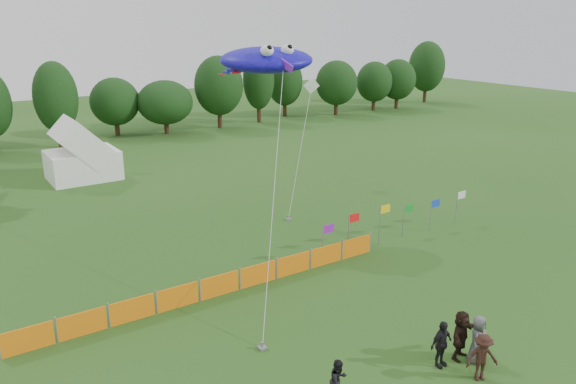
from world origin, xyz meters
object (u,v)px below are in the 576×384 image
barrier_fence (219,285)px  spectator_f (461,335)px  spectator_c (482,358)px  stingray_kite (264,60)px  spectator_b (339,381)px  spectator_e (478,339)px  spectator_d (441,344)px  tent_right (82,156)px

barrier_fence → spectator_f: bearing=-60.9°
spectator_c → stingray_kite: stingray_kite is taller
spectator_b → spectator_c: (4.81, -1.82, 0.11)m
spectator_e → stingray_kite: stingray_kite is taller
stingray_kite → spectator_d: bearing=-98.1°
spectator_e → spectator_c: bearing=-153.8°
tent_right → spectator_c: size_ratio=2.94×
tent_right → spectator_f: 32.58m
barrier_fence → spectator_d: (4.15, -9.18, 0.39)m
barrier_fence → spectator_b: (-0.11, -8.69, 0.26)m
tent_right → spectator_f: (5.18, -32.15, -0.89)m
spectator_e → spectator_d: bearing=138.4°
spectator_b → stingray_kite: bearing=53.5°
spectator_b → stingray_kite: size_ratio=0.09×
spectator_b → spectator_d: bearing=-19.9°
barrier_fence → spectator_e: spectator_e is taller
tent_right → spectator_e: (5.51, -32.63, -0.93)m
spectator_e → stingray_kite: 18.47m
spectator_f → stingray_kite: (1.25, 15.72, 8.78)m
tent_right → spectator_c: tent_right is taller
spectator_b → spectator_f: bearing=-19.2°
spectator_d → spectator_f: bearing=-4.6°
barrier_fence → stingray_kite: size_ratio=1.00×
tent_right → barrier_fence: size_ratio=0.29×
barrier_fence → spectator_b: spectator_b is taller
spectator_b → barrier_fence: bearing=75.9°
barrier_fence → spectator_b: size_ratio=11.71×
spectator_f → spectator_c: bearing=-126.6°
spectator_b → spectator_c: spectator_c is taller
spectator_f → stingray_kite: size_ratio=0.11×
tent_right → spectator_d: 32.40m
tent_right → spectator_d: bearing=-82.6°
stingray_kite → tent_right: bearing=111.4°
barrier_fence → spectator_c: (4.70, -10.51, 0.37)m
spectator_b → spectator_d: 4.29m
spectator_c → stingray_kite: (1.69, 17.00, 8.85)m
barrier_fence → spectator_f: 10.57m
spectator_d → spectator_e: (1.32, -0.52, 0.02)m
spectator_d → stingray_kite: stingray_kite is taller
spectator_b → spectator_d: size_ratio=0.86×
tent_right → spectator_e: bearing=-80.4°
spectator_b → spectator_e: spectator_e is taller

